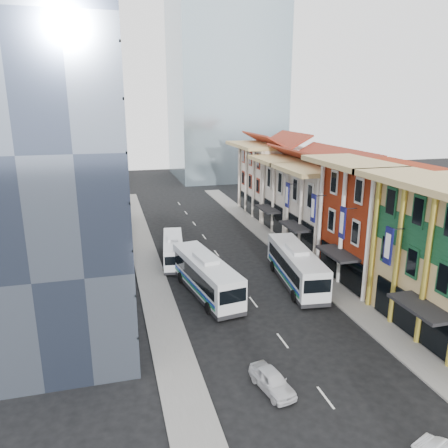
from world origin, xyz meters
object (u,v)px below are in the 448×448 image
object	(u,v)px
sedan_left	(272,381)
office_tower	(44,138)
bus_left_far	(173,249)
bus_left_near	(206,275)
bus_right	(296,265)

from	to	relation	value
sedan_left	office_tower	bearing A→B (deg)	119.01
office_tower	bus_left_far	distance (m)	19.70
bus_left_near	bus_left_far	distance (m)	9.85
bus_left_far	office_tower	bearing A→B (deg)	-135.41
office_tower	sedan_left	distance (m)	25.91
bus_left_far	bus_right	bearing A→B (deg)	-33.34
office_tower	bus_left_near	bearing A→B (deg)	-4.74
bus_left_far	bus_right	world-z (taller)	bus_right
bus_left_near	bus_left_far	xyz separation A→B (m)	(-1.69, 9.70, -0.42)
bus_left_near	bus_left_far	world-z (taller)	bus_left_near
bus_left_near	bus_right	world-z (taller)	bus_right
office_tower	bus_left_far	xyz separation A→B (m)	(11.50, 8.60, -13.49)
bus_left_near	sedan_left	size ratio (longest dim) A/B	3.06
office_tower	bus_left_far	world-z (taller)	office_tower
bus_left_near	bus_right	distance (m)	9.31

